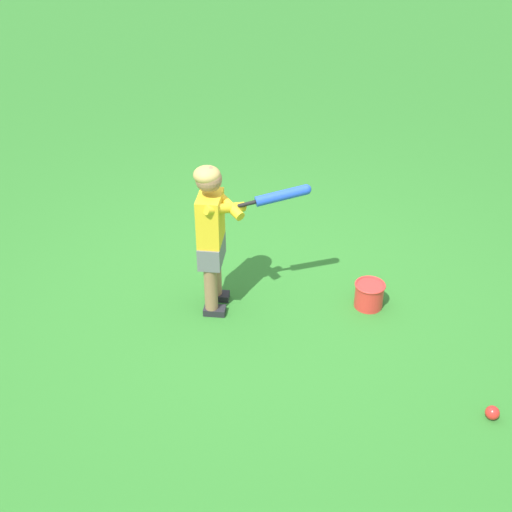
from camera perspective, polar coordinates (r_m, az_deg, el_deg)
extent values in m
plane|color=#2D7528|center=(4.91, 0.43, -3.44)|extent=(40.00, 40.00, 0.00)
cube|color=#232328|center=(4.89, -3.14, -3.35)|extent=(0.10, 0.15, 0.05)
cylinder|color=#996B4C|center=(4.78, -3.44, -1.55)|extent=(0.09, 0.09, 0.34)
cube|color=#232328|center=(4.75, -3.47, -4.56)|extent=(0.10, 0.15, 0.05)
cylinder|color=#996B4C|center=(4.65, -3.79, -2.74)|extent=(0.09, 0.09, 0.34)
cube|color=slate|center=(4.57, -3.72, 0.42)|extent=(0.28, 0.16, 0.16)
cube|color=yellow|center=(4.44, -3.83, 3.13)|extent=(0.26, 0.16, 0.34)
sphere|color=#996B4C|center=(4.31, -3.97, 6.40)|extent=(0.17, 0.17, 0.17)
ellipsoid|color=tan|center=(4.30, -4.12, 6.76)|extent=(0.18, 0.18, 0.11)
sphere|color=blue|center=(4.38, -2.07, 4.04)|extent=(0.04, 0.04, 0.04)
cylinder|color=black|center=(4.39, -0.90, 4.33)|extent=(0.08, 0.14, 0.05)
cylinder|color=blue|center=(4.42, 2.11, 5.05)|extent=(0.19, 0.35, 0.11)
sphere|color=blue|center=(4.46, 4.21, 5.55)|extent=(0.07, 0.07, 0.07)
cylinder|color=yellow|center=(4.41, -2.46, 4.43)|extent=(0.25, 0.27, 0.14)
cylinder|color=yellow|center=(4.35, -2.60, 3.99)|extent=(0.26, 0.26, 0.14)
sphere|color=red|center=(4.23, 19.11, -12.25)|extent=(0.08, 0.08, 0.08)
cylinder|color=red|center=(4.84, 9.41, -3.26)|extent=(0.20, 0.20, 0.18)
torus|color=red|center=(4.79, 9.51, -2.39)|extent=(0.22, 0.22, 0.02)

